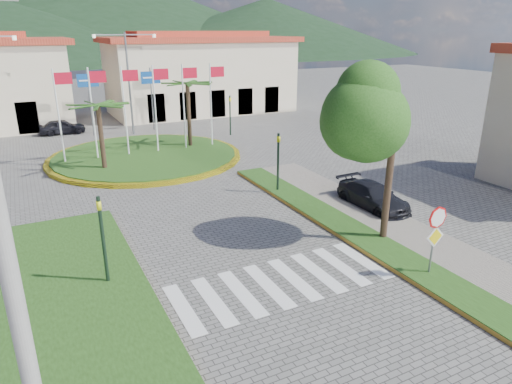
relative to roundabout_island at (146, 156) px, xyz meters
name	(u,v)px	position (x,y,z in m)	size (l,w,h in m)	color
ground	(353,352)	(0.00, -22.00, -0.17)	(160.00, 160.00, 0.00)	#5F5D5A
sidewalk_right	(451,267)	(6.00, -20.00, -0.10)	(4.00, 28.00, 0.15)	gray
verge_right	(426,275)	(4.80, -20.00, -0.08)	(1.60, 28.00, 0.18)	#214112
median_left	(69,300)	(-6.50, -16.00, -0.08)	(5.00, 14.00, 0.18)	#214112
crosswalk	(279,283)	(0.00, -18.00, -0.17)	(8.00, 3.00, 0.01)	silver
roundabout_island	(146,156)	(0.00, 0.00, 0.00)	(12.70, 12.70, 6.00)	yellow
stop_sign	(436,230)	(4.90, -20.04, 1.62)	(0.80, 0.11, 2.65)	slate
deciduous_tree	(395,114)	(5.50, -17.00, 5.00)	(3.60, 3.60, 6.80)	black
utility_pole	(8,265)	(-7.50, -22.00, 4.33)	(0.32, 0.32, 9.00)	gray
traffic_light_left	(102,233)	(-5.20, -15.50, 1.77)	(0.15, 0.18, 3.20)	black
traffic_light_right	(278,157)	(4.50, -10.00, 1.77)	(0.15, 0.18, 3.20)	black
traffic_light_far	(230,111)	(8.00, 4.00, 1.77)	(0.18, 0.15, 3.20)	black
direction_sign_west	(89,92)	(-2.00, 8.97, 3.36)	(1.60, 0.14, 5.20)	slate
direction_sign_east	(151,88)	(3.00, 8.97, 3.36)	(1.60, 0.14, 5.20)	slate
street_lamp_centre	(129,78)	(1.00, 8.00, 4.32)	(4.80, 0.16, 8.00)	slate
building_right	(200,73)	(10.00, 16.00, 3.73)	(19.08, 9.54, 8.05)	beige
hill_far_mid	(81,7)	(15.00, 138.00, 14.83)	(180.00, 180.00, 30.00)	black
hill_far_east	(267,27)	(70.00, 113.00, 8.83)	(120.00, 120.00, 18.00)	black
car_dark_a	(62,127)	(-4.24, 10.66, 0.44)	(1.44, 3.59, 1.22)	black
car_dark_b	(180,112)	(6.77, 13.24, 0.40)	(1.20, 3.45, 1.14)	black
car_side_right	(373,196)	(7.50, -14.01, 0.43)	(1.69, 4.16, 1.21)	black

